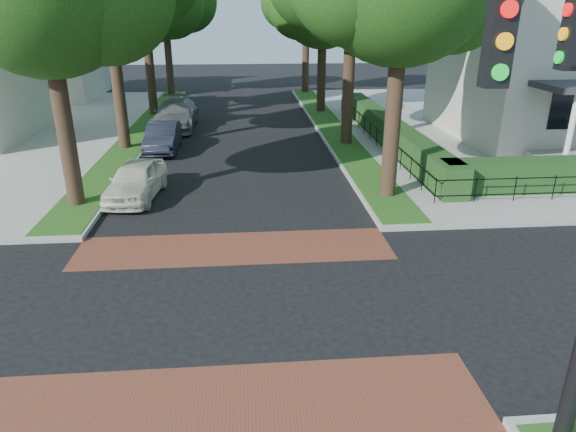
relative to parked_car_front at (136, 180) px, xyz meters
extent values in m
plane|color=black|center=(3.60, -7.87, -0.68)|extent=(120.00, 120.00, 0.00)
cube|color=gray|center=(23.10, 11.13, -0.61)|extent=(30.00, 30.00, 0.15)
cube|color=brown|center=(3.60, -4.67, -0.68)|extent=(9.00, 2.20, 0.01)
cube|color=brown|center=(3.60, -11.07, -0.68)|extent=(9.00, 2.20, 0.01)
cube|color=#1F4814|center=(9.00, 11.23, -0.52)|extent=(1.60, 29.80, 0.02)
cube|color=#1F4814|center=(-1.80, 11.23, -0.52)|extent=(1.60, 29.80, 0.02)
cylinder|color=black|center=(9.10, -0.87, 3.14)|extent=(0.56, 0.56, 7.35)
cylinder|color=black|center=(9.10, 7.13, 3.32)|extent=(0.56, 0.56, 7.70)
cylinder|color=black|center=(9.10, 16.13, 2.79)|extent=(0.56, 0.56, 6.65)
sphere|color=#183A10|center=(9.10, 16.13, 6.31)|extent=(5.80, 5.80, 5.80)
sphere|color=#183A10|center=(10.70, 16.43, 5.91)|extent=(4.35, 4.35, 4.35)
sphere|color=#183A10|center=(7.65, 15.93, 6.01)|extent=(4.06, 4.06, 4.06)
cylinder|color=black|center=(9.10, 25.13, 2.97)|extent=(0.56, 0.56, 7.00)
sphere|color=#183A10|center=(10.75, 25.43, 6.27)|extent=(4.50, 4.50, 4.50)
sphere|color=#183A10|center=(7.60, 24.93, 6.37)|extent=(4.20, 4.20, 4.20)
cylinder|color=black|center=(-1.90, -0.87, 2.97)|extent=(0.56, 0.56, 7.00)
cylinder|color=black|center=(-1.90, 7.13, 3.49)|extent=(0.56, 0.56, 8.05)
cylinder|color=black|center=(-1.90, 16.13, 2.90)|extent=(0.56, 0.56, 6.86)
sphere|color=#183A10|center=(-0.36, 16.43, 6.13)|extent=(4.20, 4.20, 4.20)
sphere|color=#183A10|center=(-3.30, 15.93, 6.23)|extent=(3.92, 3.92, 3.92)
cylinder|color=black|center=(-1.90, 25.13, 3.04)|extent=(0.56, 0.56, 7.14)
sphere|color=#183A10|center=(-0.19, 25.43, 6.41)|extent=(4.65, 4.65, 4.65)
sphere|color=#183A10|center=(-3.45, 24.93, 6.51)|extent=(4.34, 4.34, 4.34)
cube|color=#143B18|center=(11.30, 7.13, 0.07)|extent=(1.00, 18.00, 1.20)
cube|color=beige|center=(21.10, 8.13, 3.47)|extent=(12.00, 10.00, 8.00)
cylinder|color=white|center=(16.90, 0.98, 1.32)|extent=(0.24, 0.24, 3.00)
cube|color=beige|center=(-11.90, 24.13, 2.72)|extent=(9.00, 8.00, 6.50)
cube|color=black|center=(6.80, -12.47, 5.37)|extent=(0.28, 0.22, 1.00)
cylinder|color=red|center=(6.80, -12.60, 5.69)|extent=(0.18, 0.05, 0.18)
cylinder|color=orange|center=(6.80, -12.60, 5.37)|extent=(0.18, 0.05, 0.18)
cylinder|color=#0CB226|center=(6.80, -12.60, 5.05)|extent=(0.18, 0.05, 0.18)
cube|color=black|center=(8.70, -10.77, 5.37)|extent=(0.22, 0.28, 1.00)
cylinder|color=red|center=(8.57, -10.77, 5.69)|extent=(0.05, 0.18, 0.18)
cylinder|color=orange|center=(8.57, -10.77, 5.37)|extent=(0.05, 0.18, 0.18)
cylinder|color=#0CB226|center=(8.57, -10.77, 5.05)|extent=(0.05, 0.18, 0.18)
imported|color=white|center=(0.00, 0.00, 0.00)|extent=(1.98, 4.13, 1.36)
imported|color=#1D1F2C|center=(0.00, 6.88, 0.00)|extent=(1.46, 4.11, 1.35)
imported|color=slate|center=(0.00, 12.15, 0.14)|extent=(2.31, 5.67, 1.65)
camera|label=1|loc=(4.01, -18.15, 5.66)|focal=32.00mm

